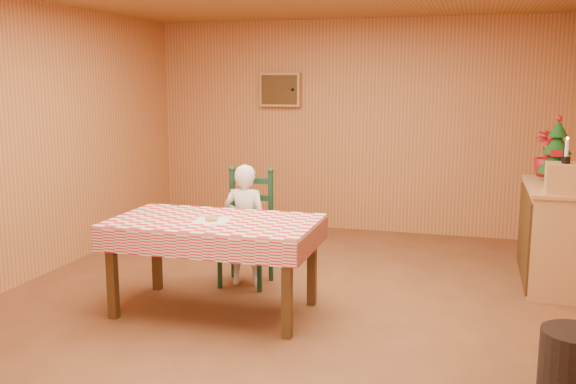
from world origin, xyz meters
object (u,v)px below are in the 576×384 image
(storage_bin, at_px, (574,363))
(crate, at_px, (565,178))
(ladder_chair, at_px, (248,230))
(seated_child, at_px, (245,225))
(dining_table, at_px, (214,230))
(christmas_tree, at_px, (557,152))
(shelf_unit, at_px, (553,235))

(storage_bin, bearing_deg, crate, 86.61)
(ladder_chair, relative_size, seated_child, 0.96)
(ladder_chair, height_order, seated_child, seated_child)
(ladder_chair, xyz_separation_m, storage_bin, (2.61, -1.51, -0.30))
(crate, xyz_separation_m, storage_bin, (-0.11, -1.86, -0.85))
(dining_table, relative_size, seated_child, 1.47)
(crate, distance_m, christmas_tree, 0.67)
(dining_table, distance_m, storage_bin, 2.75)
(dining_table, distance_m, seated_child, 0.74)
(dining_table, relative_size, storage_bin, 4.08)
(dining_table, xyz_separation_m, seated_child, (0.00, 0.73, -0.13))
(dining_table, xyz_separation_m, crate, (2.72, 1.14, 0.37))
(shelf_unit, height_order, crate, crate)
(dining_table, distance_m, ladder_chair, 0.81)
(seated_child, xyz_separation_m, shelf_unit, (2.72, 0.81, -0.10))
(christmas_tree, bearing_deg, ladder_chair, -159.80)
(seated_child, xyz_separation_m, christmas_tree, (2.72, 1.06, 0.65))
(dining_table, bearing_deg, christmas_tree, 33.29)
(dining_table, bearing_deg, ladder_chair, 90.00)
(seated_child, height_order, christmas_tree, christmas_tree)
(storage_bin, bearing_deg, christmas_tree, 87.48)
(ladder_chair, bearing_deg, shelf_unit, 15.49)
(storage_bin, bearing_deg, dining_table, 164.56)
(ladder_chair, distance_m, crate, 2.80)
(crate, bearing_deg, storage_bin, -93.39)
(ladder_chair, bearing_deg, christmas_tree, 20.20)
(seated_child, xyz_separation_m, crate, (2.72, 0.41, 0.49))
(shelf_unit, relative_size, crate, 4.13)
(shelf_unit, distance_m, crate, 0.71)
(ladder_chair, bearing_deg, crate, 7.37)
(ladder_chair, relative_size, shelf_unit, 0.87)
(shelf_unit, xyz_separation_m, storage_bin, (-0.10, -2.26, -0.26))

